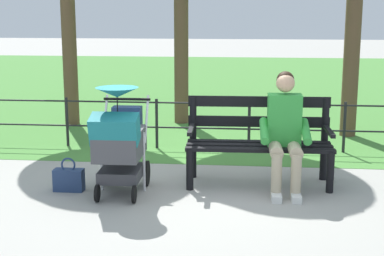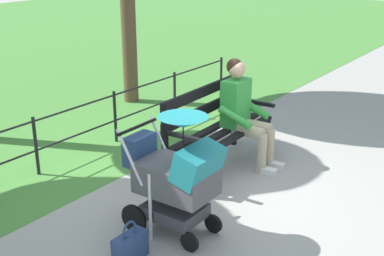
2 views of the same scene
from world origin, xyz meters
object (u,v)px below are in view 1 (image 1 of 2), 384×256
Objects in this scene: person_on_bench at (285,128)px; stroller at (120,139)px; park_bench at (259,137)px; handbag at (69,179)px.

stroller is at bearing 11.05° from person_on_bench.
park_bench is 0.38m from person_on_bench.
person_on_bench is at bearing -172.96° from handbag.
person_on_bench is 1.11× the size of stroller.
stroller is at bearing 21.07° from park_bench.
stroller reaches higher than handbag.
person_on_bench is at bearing -168.95° from stroller.
handbag is at bearing 14.01° from park_bench.
handbag is (0.58, -0.05, -0.47)m from stroller.
stroller is at bearing 174.92° from handbag.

